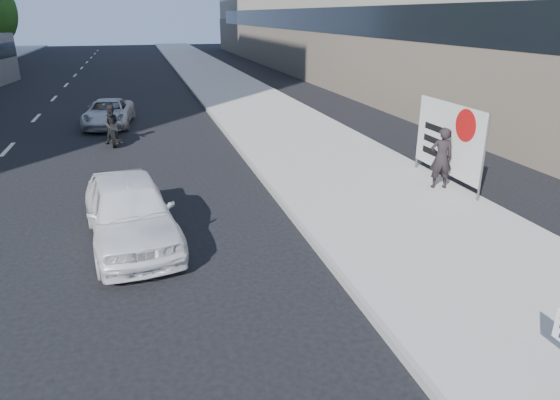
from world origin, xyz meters
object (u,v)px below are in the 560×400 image
object	(u,v)px
white_sedan_far	(109,113)
motorcycle	(113,127)
pedestrian_woman	(441,158)
white_sedan_near	(130,211)
protest_banner	(448,139)

from	to	relation	value
white_sedan_far	motorcycle	distance (m)	3.42
pedestrian_woman	white_sedan_far	size ratio (longest dim) A/B	0.41
white_sedan_near	white_sedan_far	world-z (taller)	white_sedan_near
protest_banner	white_sedan_near	xyz separation A→B (m)	(-8.36, -1.36, -0.69)
pedestrian_woman	white_sedan_near	bearing A→B (deg)	23.02
white_sedan_near	motorcycle	xyz separation A→B (m)	(-0.62, 9.14, -0.08)
pedestrian_woman	motorcycle	bearing A→B (deg)	-27.65
pedestrian_woman	motorcycle	world-z (taller)	pedestrian_woman
pedestrian_woman	protest_banner	size ratio (longest dim) A/B	0.54
protest_banner	white_sedan_near	world-z (taller)	protest_banner
white_sedan_far	motorcycle	bearing A→B (deg)	-79.30
pedestrian_woman	white_sedan_near	xyz separation A→B (m)	(-7.98, -1.03, -0.26)
protest_banner	white_sedan_far	size ratio (longest dim) A/B	0.76
pedestrian_woman	protest_banner	distance (m)	0.66
white_sedan_far	white_sedan_near	bearing A→B (deg)	-80.21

